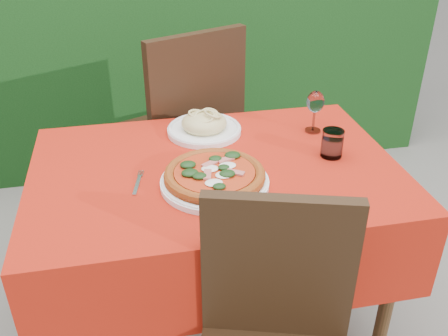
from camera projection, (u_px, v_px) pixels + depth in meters
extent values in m
plane|color=#68645E|center=(217.00, 320.00, 2.09)|extent=(60.00, 60.00, 0.00)
cube|color=black|center=(167.00, 34.00, 3.01)|extent=(3.20, 0.55, 1.60)
cube|color=#492C17|center=(215.00, 173.00, 1.73)|extent=(1.20, 0.80, 0.04)
cylinder|color=#492C17|center=(388.00, 298.00, 1.73)|extent=(0.05, 0.05, 0.70)
cylinder|color=#492C17|center=(76.00, 221.00, 2.11)|extent=(0.05, 0.05, 0.70)
cylinder|color=#492C17|center=(317.00, 193.00, 2.30)|extent=(0.05, 0.05, 0.70)
cube|color=#B31E0D|center=(216.00, 205.00, 1.80)|extent=(1.26, 0.86, 0.32)
cube|color=black|center=(278.00, 268.00, 1.35)|extent=(0.41, 0.16, 0.46)
cube|color=black|center=(176.00, 134.00, 2.47)|extent=(0.63, 0.63, 0.05)
cube|color=black|center=(198.00, 93.00, 2.17)|extent=(0.46, 0.23, 0.53)
cylinder|color=black|center=(192.00, 154.00, 2.85)|extent=(0.04, 0.04, 0.49)
cylinder|color=black|center=(126.00, 175.00, 2.65)|extent=(0.04, 0.04, 0.49)
cylinder|color=black|center=(233.00, 185.00, 2.56)|extent=(0.04, 0.04, 0.49)
cylinder|color=black|center=(163.00, 211.00, 2.36)|extent=(0.04, 0.04, 0.49)
cylinder|color=white|center=(215.00, 183.00, 1.61)|extent=(0.35, 0.35, 0.02)
cylinder|color=#B44819|center=(215.00, 177.00, 1.60)|extent=(0.36, 0.36, 0.02)
cylinder|color=#9A0E09|center=(215.00, 173.00, 1.59)|extent=(0.29, 0.29, 0.01)
cylinder|color=white|center=(204.00, 130.00, 1.94)|extent=(0.29, 0.29, 0.02)
ellipsoid|color=#D9C587|center=(204.00, 123.00, 1.93)|extent=(0.19, 0.19, 0.08)
cylinder|color=silver|center=(332.00, 143.00, 1.76)|extent=(0.08, 0.08, 0.10)
cylinder|color=#AAD0E6|center=(332.00, 147.00, 1.77)|extent=(0.06, 0.06, 0.07)
cylinder|color=silver|center=(313.00, 130.00, 1.96)|extent=(0.06, 0.06, 0.01)
cylinder|color=silver|center=(314.00, 120.00, 1.94)|extent=(0.01, 0.01, 0.09)
ellipsoid|color=silver|center=(315.00, 102.00, 1.90)|extent=(0.07, 0.07, 0.09)
cube|color=silver|center=(137.00, 185.00, 1.61)|extent=(0.05, 0.16, 0.00)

